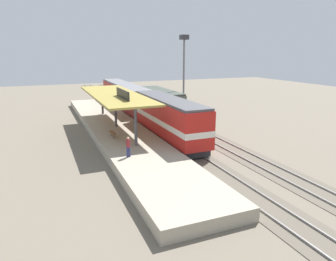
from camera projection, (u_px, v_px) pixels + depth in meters
name	position (u px, v px, depth m)	size (l,w,h in m)	color
ground_plane	(169.00, 129.00, 38.45)	(120.00, 120.00, 0.00)	#706656
track_near	(153.00, 130.00, 37.70)	(3.20, 110.00, 0.16)	#5F5649
track_far	(187.00, 126.00, 39.40)	(3.20, 110.00, 0.16)	#5F5649
platform	(116.00, 130.00, 35.88)	(6.00, 44.00, 0.90)	#A89E89
station_canopy	(115.00, 95.00, 34.78)	(5.20, 18.00, 4.70)	#47474C
platform_bench	(112.00, 133.00, 31.23)	(0.44, 1.70, 0.50)	#333338
locomotive	(168.00, 119.00, 32.83)	(2.93, 14.43, 4.44)	#28282D
passenger_carriage_single	(125.00, 97.00, 48.95)	(2.90, 20.00, 4.24)	#28282D
freight_car	(161.00, 101.00, 47.07)	(2.80, 12.00, 3.54)	#28282D
light_mast	(184.00, 58.00, 45.61)	(1.10, 1.10, 11.70)	slate
person_waiting	(128.00, 146.00, 25.29)	(0.34, 0.34, 1.71)	navy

